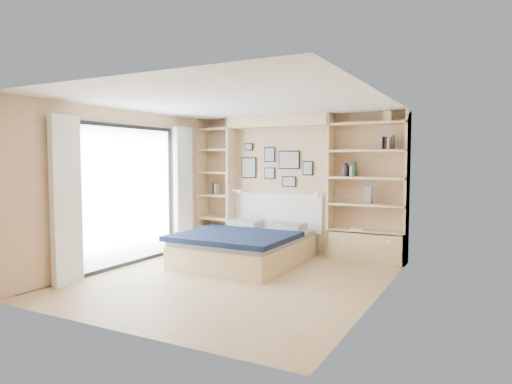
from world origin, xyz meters
The scene contains 8 objects.
ground centered at (0.00, 0.00, 0.00)m, with size 4.50×4.50×0.00m, color tan.
room_shell centered at (-0.39, 1.52, 1.08)m, with size 4.50×4.50×4.50m.
bed centered at (-0.40, 1.01, 0.28)m, with size 1.80×2.34×1.07m.
photo_gallery centered at (-0.45, 2.22, 1.60)m, with size 1.48×0.02×0.82m.
reading_lamps centered at (-0.30, 2.00, 1.10)m, with size 1.92×0.12×0.15m.
shelf_decor centered at (1.17, 2.07, 1.71)m, with size 3.46×0.23×2.03m.
deck centered at (-3.60, 0.00, 0.00)m, with size 3.20×4.00×0.05m, color brown.
deck_chair centered at (-3.03, 0.32, 0.32)m, with size 0.55×0.75×0.68m.
Camera 1 is at (3.25, -5.51, 1.70)m, focal length 32.00 mm.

